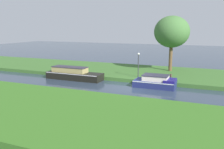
{
  "coord_description": "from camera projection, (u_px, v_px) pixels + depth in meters",
  "views": [
    {
      "loc": [
        7.56,
        -21.93,
        5.85
      ],
      "look_at": [
        -2.12,
        1.2,
        0.9
      ],
      "focal_mm": 38.93,
      "sensor_mm": 36.0,
      "label": 1
    }
  ],
  "objects": [
    {
      "name": "riverbank_far",
      "position": [
        146.0,
        73.0,
        30.13
      ],
      "size": [
        72.0,
        10.0,
        0.4
      ],
      "primitive_type": "cube",
      "color": "#386429",
      "rests_on": "ground_plane"
    },
    {
      "name": "navy_narrowboat",
      "position": [
        156.0,
        82.0,
        23.86
      ],
      "size": [
        4.03,
        2.12,
        1.22
      ],
      "color": "navy",
      "rests_on": "ground_plane"
    },
    {
      "name": "riverbank_near",
      "position": [
        81.0,
        116.0,
        15.66
      ],
      "size": [
        72.0,
        10.0,
        0.4
      ],
      "primitive_type": "cube",
      "color": "#34671F",
      "rests_on": "ground_plane"
    },
    {
      "name": "mooring_post_near",
      "position": [
        171.0,
        78.0,
        24.53
      ],
      "size": [
        0.18,
        0.18,
        0.76
      ],
      "primitive_type": "cylinder",
      "color": "#49392E",
      "rests_on": "riverbank_far"
    },
    {
      "name": "black_barge",
      "position": [
        73.0,
        74.0,
        27.41
      ],
      "size": [
        6.56,
        1.84,
        1.41
      ],
      "color": "black",
      "rests_on": "ground_plane"
    },
    {
      "name": "lamp_post",
      "position": [
        138.0,
        62.0,
        26.38
      ],
      "size": [
        0.24,
        0.24,
        2.67
      ],
      "color": "#333338",
      "rests_on": "riverbank_far"
    },
    {
      "name": "willow_tree_left",
      "position": [
        172.0,
        32.0,
        29.62
      ],
      "size": [
        4.3,
        4.39,
        6.77
      ],
      "color": "brown",
      "rests_on": "riverbank_far"
    },
    {
      "name": "ground_plane",
      "position": [
        127.0,
        87.0,
        23.84
      ],
      "size": [
        120.0,
        120.0,
        0.0
      ],
      "primitive_type": "plane",
      "color": "#2A3747"
    }
  ]
}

